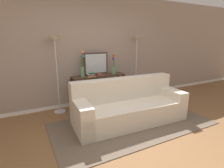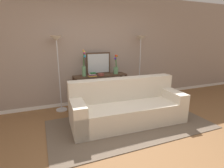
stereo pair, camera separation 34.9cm
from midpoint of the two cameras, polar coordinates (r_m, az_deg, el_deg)
The scene contains 13 objects.
ground_plane at distance 2.97m, azimuth 10.23°, elevation -20.64°, with size 16.00×16.00×0.02m, color brown.
back_wall at distance 4.63m, azimuth -5.23°, elevation 10.61°, with size 12.00×0.15×2.76m.
area_rug at distance 3.70m, azimuth 8.62°, elevation -12.73°, with size 3.18×1.60×0.01m.
couch at distance 3.70m, azimuth 7.56°, elevation -7.42°, with size 2.32×0.96×0.88m.
console_table at distance 4.49m, azimuth -1.50°, elevation -0.19°, with size 1.34×0.34×0.80m.
floor_lamp_left at distance 4.14m, azimuth -14.82°, elevation 9.60°, with size 0.28×0.28×1.74m.
floor_lamp_right at distance 4.91m, azimuth 11.18°, elevation 10.59°, with size 0.28×0.28×1.75m.
wall_mirror at distance 4.51m, azimuth -2.16°, elevation 6.64°, with size 0.62×0.02×0.54m.
vase_tall_flowers at distance 4.25m, azimuth -6.67°, elevation 5.53°, with size 0.10×0.11×0.63m.
vase_short_flowers at distance 4.54m, azimuth 3.46°, elevation 5.16°, with size 0.12×0.12×0.49m.
fruit_bowl at distance 4.33m, azimuth -1.21°, elevation 3.05°, with size 0.15×0.15×0.05m.
book_stack at distance 4.28m, azimuth -3.98°, elevation 3.02°, with size 0.19×0.15×0.09m.
book_row_under_console at distance 4.52m, azimuth -6.16°, elevation -6.71°, with size 0.31×0.17×0.13m.
Camera 2 is at (-1.20, -2.09, 1.69)m, focal length 28.48 mm.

